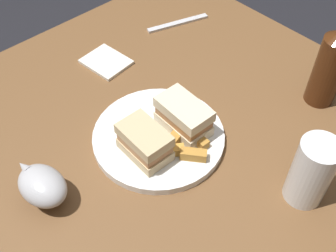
{
  "coord_description": "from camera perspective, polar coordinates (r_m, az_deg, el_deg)",
  "views": [
    {
      "loc": [
        -0.41,
        0.4,
        1.43
      ],
      "look_at": [
        0.01,
        0.02,
        0.8
      ],
      "focal_mm": 43.66,
      "sensor_mm": 36.0,
      "label": 1
    }
  ],
  "objects": [
    {
      "name": "sandwich_half_left",
      "position": [
        0.79,
        -3.28,
        -2.28
      ],
      "size": [
        0.11,
        0.07,
        0.07
      ],
      "color": "#CCB284",
      "rests_on": "plate"
    },
    {
      "name": "potato_wedge_back",
      "position": [
        0.83,
        0.97,
        -1.76
      ],
      "size": [
        0.03,
        0.05,
        0.02
      ],
      "primitive_type": "cube",
      "rotation": [
        0.0,
        0.0,
        4.98
      ],
      "color": "#B77F33",
      "rests_on": "plate"
    },
    {
      "name": "gravy_boat",
      "position": [
        0.78,
        -17.17,
        -7.92
      ],
      "size": [
        0.12,
        0.09,
        0.07
      ],
      "color": "#B7B7BC",
      "rests_on": "dining_table"
    },
    {
      "name": "potato_wedge_front",
      "position": [
        0.81,
        0.97,
        -3.4
      ],
      "size": [
        0.04,
        0.04,
        0.02
      ],
      "primitive_type": "cube",
      "rotation": [
        0.0,
        0.0,
        0.96
      ],
      "color": "gold",
      "rests_on": "plate"
    },
    {
      "name": "dining_table",
      "position": [
        1.19,
        0.97,
        -12.82
      ],
      "size": [
        1.01,
        0.97,
        0.77
      ],
      "primitive_type": "cube",
      "color": "brown",
      "rests_on": "ground"
    },
    {
      "name": "sandwich_half_right",
      "position": [
        0.84,
        2.2,
        1.34
      ],
      "size": [
        0.12,
        0.07,
        0.07
      ],
      "color": "beige",
      "rests_on": "plate"
    },
    {
      "name": "potato_wedge_right_edge",
      "position": [
        0.8,
        3.56,
        -4.02
      ],
      "size": [
        0.05,
        0.05,
        0.02
      ],
      "primitive_type": "cube",
      "rotation": [
        0.0,
        0.0,
        3.83
      ],
      "color": "#B77F33",
      "rests_on": "plate"
    },
    {
      "name": "potato_wedge_left_edge",
      "position": [
        0.8,
        -1.78,
        -4.21
      ],
      "size": [
        0.05,
        0.03,
        0.02
      ],
      "primitive_type": "cube",
      "rotation": [
        0.0,
        0.0,
        5.95
      ],
      "color": "#B77F33",
      "rests_on": "plate"
    },
    {
      "name": "plate",
      "position": [
        0.86,
        -1.32,
        -1.51
      ],
      "size": [
        0.28,
        0.28,
        0.02
      ],
      "primitive_type": "cylinder",
      "color": "white",
      "rests_on": "dining_table"
    },
    {
      "name": "fork",
      "position": [
        1.17,
        1.39,
        14.16
      ],
      "size": [
        0.07,
        0.18,
        0.01
      ],
      "primitive_type": "cube",
      "rotation": [
        0.0,
        0.0,
        4.4
      ],
      "color": "silver",
      "rests_on": "dining_table"
    },
    {
      "name": "cider_bottle",
      "position": [
        0.94,
        21.84,
        8.13
      ],
      "size": [
        0.07,
        0.07,
        0.27
      ],
      "color": "#47230F",
      "rests_on": "dining_table"
    },
    {
      "name": "pint_glass",
      "position": [
        0.77,
        19.26,
        -6.39
      ],
      "size": [
        0.07,
        0.07,
        0.14
      ],
      "color": "white",
      "rests_on": "dining_table"
    },
    {
      "name": "napkin",
      "position": [
        1.05,
        -8.63,
        8.86
      ],
      "size": [
        0.12,
        0.1,
        0.01
      ],
      "primitive_type": "cube",
      "rotation": [
        0.0,
        0.0,
        0.11
      ],
      "color": "silver",
      "rests_on": "dining_table"
    },
    {
      "name": "potato_wedge_middle",
      "position": [
        0.83,
        4.11,
        -2.08
      ],
      "size": [
        0.05,
        0.02,
        0.02
      ],
      "primitive_type": "cube",
      "rotation": [
        0.0,
        0.0,
        6.23
      ],
      "color": "#B77F33",
      "rests_on": "plate"
    }
  ]
}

